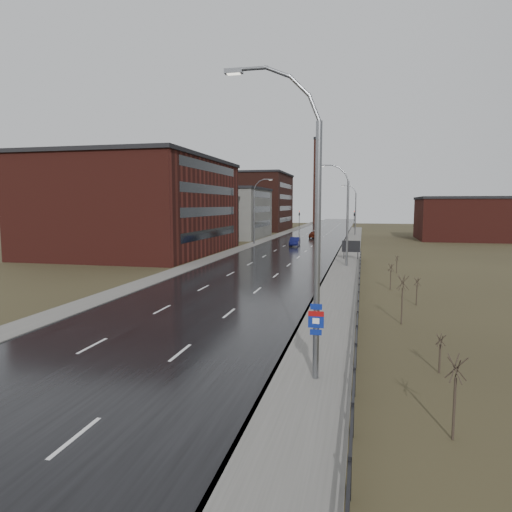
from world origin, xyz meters
The scene contains 26 objects.
ground centered at (0.00, 0.00, 0.00)m, with size 320.00×320.00×0.00m, color #2D2819.
road centered at (0.00, 60.00, 0.03)m, with size 14.00×300.00×0.06m, color black.
sidewalk_right centered at (8.60, 35.00, 0.09)m, with size 3.20×180.00×0.18m, color #595651.
curb_right centered at (7.08, 35.00, 0.09)m, with size 0.16×180.00×0.18m, color slate.
sidewalk_left centered at (-8.20, 60.00, 0.06)m, with size 2.40×260.00×0.12m, color #595651.
warehouse_near centered at (-20.99, 45.00, 6.76)m, with size 22.44×28.56×13.50m.
warehouse_mid centered at (-17.99, 78.00, 5.26)m, with size 16.32×20.40×10.50m.
warehouse_far centered at (-22.99, 108.00, 7.76)m, with size 26.52×24.48×15.50m.
building_right centered at (30.30, 82.00, 4.26)m, with size 18.36×16.32×8.50m.
smokestack centered at (-6.00, 150.00, 15.50)m, with size 2.70×2.70×30.70m.
streetlight_main centered at (8.47, 2.00, 6.06)m, with size 3.91×0.29×12.11m.
streetlight_right_mid centered at (8.50, 36.00, 5.84)m, with size 3.36×0.28×11.35m.
streetlight_left centered at (-7.70, 62.00, 5.84)m, with size 3.36×0.28×11.35m.
streetlight_right_far centered at (8.50, 90.00, 5.84)m, with size 3.36×0.28×11.35m.
guardrail centered at (10.30, 18.31, 0.71)m, with size 0.10×53.05×1.10m.
shrub_a centered at (13.21, -1.47, 1.37)m, with size 0.61×0.64×2.57m.
shrub_b centered at (13.69, 4.18, 0.87)m, with size 0.40×0.42×1.64m.
shrub_c centered at (12.79, 11.93, 1.54)m, with size 0.68×0.72×2.89m.
shrub_d centered at (14.21, 17.43, 1.03)m, with size 0.46×0.49×1.94m.
shrub_e centered at (12.79, 23.10, 1.15)m, with size 0.51×0.54×2.16m.
shrub_f centered at (13.93, 32.77, 0.95)m, with size 0.43×0.45×1.78m.
billboard centered at (9.10, 42.53, 1.69)m, with size 2.23×0.17×2.49m.
traffic_light_left centered at (-8.00, 120.00, 4.60)m, with size 0.58×2.73×5.30m.
traffic_light_right centered at (8.00, 120.00, 4.60)m, with size 0.58×2.73×5.30m.
car_near centered at (-0.60, 60.48, 0.72)m, with size 1.52×4.37×1.44m, color #0C0F3F.
car_far centered at (0.78, 79.33, 0.74)m, with size 1.75×4.35×1.48m, color #4B170C.
Camera 1 is at (10.45, -15.29, 6.93)m, focal length 32.00 mm.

